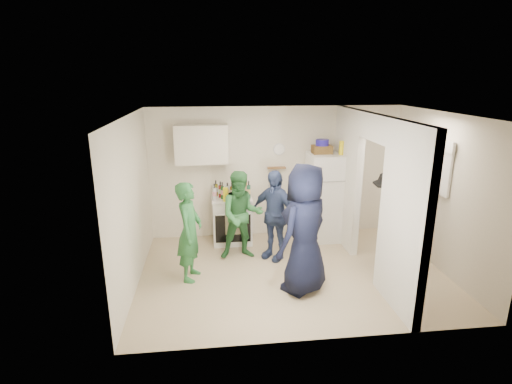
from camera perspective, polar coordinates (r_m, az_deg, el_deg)
floor at (r=6.55m, az=5.20°, el=-11.39°), size 4.80×4.80×0.00m
wall_back at (r=7.69m, az=2.88°, el=2.84°), size 4.80×0.00×4.80m
wall_front at (r=4.53m, az=9.98°, el=-7.21°), size 4.80×0.00×4.80m
wall_left at (r=6.06m, az=-17.31°, el=-1.63°), size 0.00×3.40×3.40m
wall_right at (r=6.97m, az=25.17°, el=-0.13°), size 0.00×3.40×3.40m
ceiling at (r=5.83m, az=5.84°, el=10.93°), size 4.80×4.80×0.00m
partition_pier_back at (r=7.42m, az=12.84°, el=1.95°), size 0.12×1.20×2.50m
partition_pier_front at (r=5.48m, az=20.33°, el=-3.79°), size 0.12×1.20×2.50m
partition_header at (r=6.22m, az=16.78°, el=8.81°), size 0.12×1.00×0.40m
stove at (r=7.51m, az=-3.44°, el=-3.96°), size 0.74×0.61×0.88m
upper_cabinet at (r=7.29m, az=-7.81°, el=6.78°), size 0.95×0.34×0.70m
fridge at (r=7.66m, az=9.91°, el=-0.72°), size 0.68×0.66×1.66m
wicker_basket at (r=7.47m, az=9.40°, el=6.01°), size 0.35×0.25×0.15m
blue_bowl at (r=7.44m, az=9.44°, el=7.00°), size 0.24×0.24×0.11m
yellow_cup_stack_top at (r=7.41m, az=12.13°, el=6.18°), size 0.09×0.09×0.25m
wall_clock at (r=7.58m, az=3.33°, el=6.12°), size 0.22×0.02×0.22m
spice_shelf at (r=7.62m, az=2.95°, el=3.48°), size 0.35×0.08×0.03m
nook_window at (r=7.04m, az=24.59°, el=3.44°), size 0.03×0.70×0.80m
nook_window_frame at (r=7.03m, az=24.48°, el=3.44°), size 0.04×0.76×0.86m
nook_valance at (r=6.96m, az=24.64°, el=6.25°), size 0.04×0.82×0.18m
yellow_cup_stack_stove at (r=7.12m, az=-4.37°, el=-0.35°), size 0.09×0.09×0.25m
red_cup at (r=7.18m, az=-1.66°, el=-0.71°), size 0.09×0.09×0.12m
person_green_left at (r=6.14m, az=-9.48°, el=-5.59°), size 0.49×0.63×1.54m
person_green_center at (r=6.76m, az=-2.07°, el=-3.36°), size 0.77×0.61×1.53m
person_denim at (r=6.74m, az=2.59°, el=-3.31°), size 0.92×0.90×1.56m
person_navy at (r=5.70m, az=6.96°, el=-5.33°), size 1.09×1.06×1.90m
person_nook at (r=6.81m, az=18.41°, el=-3.74°), size 0.96×1.19×1.60m
bottle_a at (r=7.45m, az=-5.76°, el=0.55°), size 0.07×0.07×0.30m
bottle_b at (r=7.25m, az=-4.83°, el=0.20°), size 0.06×0.06×0.31m
bottle_c at (r=7.47m, az=-4.10°, el=0.42°), size 0.07×0.07×0.24m
bottle_d at (r=7.30m, az=-3.48°, el=0.24°), size 0.06×0.06×0.29m
bottle_e at (r=7.53m, az=-2.80°, el=0.88°), size 0.07×0.07×0.32m
bottle_f at (r=7.36m, az=-2.13°, el=0.55°), size 0.06×0.06×0.33m
bottle_g at (r=7.48m, az=-1.49°, el=0.81°), size 0.06×0.06×0.33m
bottle_h at (r=7.19m, az=-5.94°, el=0.00°), size 0.07×0.07×0.31m
bottle_i at (r=7.45m, az=-3.27°, el=0.52°), size 0.06×0.06×0.28m
bottle_j at (r=7.25m, az=-1.06°, el=0.33°), size 0.07×0.07×0.33m
bottle_k at (r=7.35m, az=-5.10°, el=0.36°), size 0.07×0.07×0.30m
bottle_l at (r=7.20m, az=-2.41°, el=-0.12°), size 0.06×0.06×0.25m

